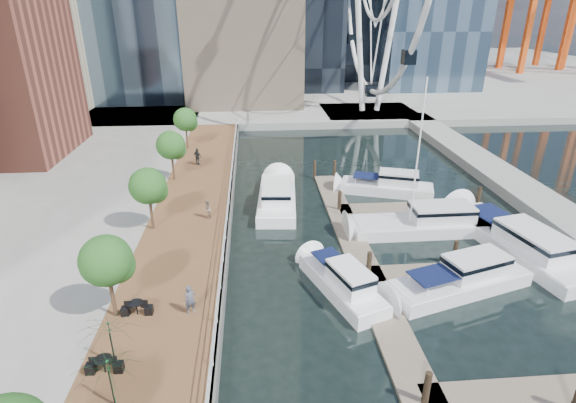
# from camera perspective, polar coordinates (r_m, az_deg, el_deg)

# --- Properties ---
(ground) EXTENTS (520.00, 520.00, 0.00)m
(ground) POSITION_cam_1_polar(r_m,az_deg,el_deg) (22.61, 7.41, -20.93)
(ground) COLOR black
(ground) RESTS_ON ground
(boardwalk) EXTENTS (6.00, 60.00, 1.00)m
(boardwalk) POSITION_cam_1_polar(r_m,az_deg,el_deg) (34.65, -12.43, -3.19)
(boardwalk) COLOR brown
(boardwalk) RESTS_ON ground
(seawall) EXTENTS (0.25, 60.00, 1.00)m
(seawall) POSITION_cam_1_polar(r_m,az_deg,el_deg) (34.35, -7.46, -3.05)
(seawall) COLOR #595954
(seawall) RESTS_ON ground
(land_far) EXTENTS (200.00, 114.00, 1.00)m
(land_far) POSITION_cam_1_polar(r_m,az_deg,el_deg) (118.75, -2.72, 16.16)
(land_far) COLOR gray
(land_far) RESTS_ON ground
(breakwater) EXTENTS (4.00, 60.00, 1.00)m
(breakwater) POSITION_cam_1_polar(r_m,az_deg,el_deg) (45.64, 27.49, 1.25)
(breakwater) COLOR gray
(breakwater) RESTS_ON ground
(pier) EXTENTS (14.00, 12.00, 1.00)m
(pier) POSITION_cam_1_polar(r_m,az_deg,el_deg) (71.69, 10.25, 10.90)
(pier) COLOR gray
(pier) RESTS_ON ground
(railing) EXTENTS (0.10, 60.00, 1.05)m
(railing) POSITION_cam_1_polar(r_m,az_deg,el_deg) (33.91, -7.72, -1.51)
(railing) COLOR white
(railing) RESTS_ON boardwalk
(floating_docks) EXTENTS (16.00, 34.00, 2.60)m
(floating_docks) POSITION_cam_1_polar(r_m,az_deg,el_deg) (32.18, 17.96, -6.05)
(floating_docks) COLOR #6D6051
(floating_docks) RESTS_ON ground
(street_trees) EXTENTS (2.60, 42.60, 4.60)m
(street_trees) POSITION_cam_1_polar(r_m,az_deg,el_deg) (32.69, -17.38, 1.88)
(street_trees) COLOR #3F2B1C
(street_trees) RESTS_ON ground
(cafe_tables) EXTENTS (2.50, 13.70, 0.74)m
(cafe_tables) POSITION_cam_1_polar(r_m,az_deg,el_deg) (20.89, -22.80, -22.37)
(cafe_tables) COLOR black
(cafe_tables) RESTS_ON ground
(yacht_foreground) EXTENTS (10.19, 5.43, 2.15)m
(yacht_foreground) POSITION_cam_1_polar(r_m,az_deg,el_deg) (29.55, 20.75, -10.45)
(yacht_foreground) COLOR silver
(yacht_foreground) RESTS_ON ground
(pedestrian_near) EXTENTS (0.69, 0.59, 1.62)m
(pedestrian_near) POSITION_cam_1_polar(r_m,az_deg,el_deg) (24.33, -12.32, -12.10)
(pedestrian_near) COLOR #444A5B
(pedestrian_near) RESTS_ON boardwalk
(pedestrian_mid) EXTENTS (0.58, 0.74, 1.48)m
(pedestrian_mid) POSITION_cam_1_polar(r_m,az_deg,el_deg) (34.27, -10.20, -1.01)
(pedestrian_mid) COLOR gray
(pedestrian_mid) RESTS_ON boardwalk
(pedestrian_far) EXTENTS (1.06, 0.92, 1.71)m
(pedestrian_far) POSITION_cam_1_polar(r_m,az_deg,el_deg) (46.36, -11.42, 5.62)
(pedestrian_far) COLOR #2D3439
(pedestrian_far) RESTS_ON boardwalk
(moored_yachts) EXTENTS (21.30, 37.45, 11.50)m
(moored_yachts) POSITION_cam_1_polar(r_m,az_deg,el_deg) (34.75, 16.27, -4.46)
(moored_yachts) COLOR silver
(moored_yachts) RESTS_ON ground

